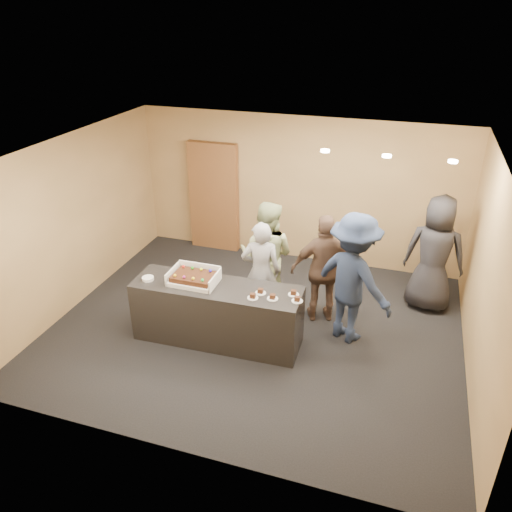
# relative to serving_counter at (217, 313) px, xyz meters

# --- Properties ---
(room) EXTENTS (6.04, 6.00, 2.70)m
(room) POSITION_rel_serving_counter_xyz_m (0.44, 0.46, 0.90)
(room) COLOR black
(room) RESTS_ON ground
(serving_counter) EXTENTS (2.42, 0.77, 0.90)m
(serving_counter) POSITION_rel_serving_counter_xyz_m (0.00, 0.00, 0.00)
(serving_counter) COLOR black
(serving_counter) RESTS_ON floor
(storage_cabinet) EXTENTS (0.97, 0.15, 2.13)m
(storage_cabinet) POSITION_rel_serving_counter_xyz_m (-1.20, 2.87, 0.61)
(storage_cabinet) COLOR brown
(storage_cabinet) RESTS_ON floor
(cake_box) EXTENTS (0.67, 0.46, 0.20)m
(cake_box) POSITION_rel_serving_counter_xyz_m (-0.34, 0.02, 0.50)
(cake_box) COLOR white
(cake_box) RESTS_ON serving_counter
(sheet_cake) EXTENTS (0.57, 0.39, 0.11)m
(sheet_cake) POSITION_rel_serving_counter_xyz_m (-0.34, 0.00, 0.55)
(sheet_cake) COLOR #321B0B
(sheet_cake) RESTS_ON cake_box
(plate_stack) EXTENTS (0.17, 0.17, 0.04)m
(plate_stack) POSITION_rel_serving_counter_xyz_m (-0.99, -0.13, 0.47)
(plate_stack) COLOR white
(plate_stack) RESTS_ON serving_counter
(slice_a) EXTENTS (0.15, 0.15, 0.07)m
(slice_a) POSITION_rel_serving_counter_xyz_m (0.58, -0.14, 0.47)
(slice_a) COLOR white
(slice_a) RESTS_ON serving_counter
(slice_b) EXTENTS (0.15, 0.15, 0.07)m
(slice_b) POSITION_rel_serving_counter_xyz_m (0.64, 0.01, 0.47)
(slice_b) COLOR white
(slice_b) RESTS_ON serving_counter
(slice_c) EXTENTS (0.15, 0.15, 0.07)m
(slice_c) POSITION_rel_serving_counter_xyz_m (0.84, -0.07, 0.47)
(slice_c) COLOR white
(slice_c) RESTS_ON serving_counter
(slice_d) EXTENTS (0.15, 0.15, 0.07)m
(slice_d) POSITION_rel_serving_counter_xyz_m (1.08, 0.11, 0.47)
(slice_d) COLOR white
(slice_d) RESTS_ON serving_counter
(slice_e) EXTENTS (0.15, 0.15, 0.07)m
(slice_e) POSITION_rel_serving_counter_xyz_m (1.16, -0.03, 0.47)
(slice_e) COLOR white
(slice_e) RESTS_ON serving_counter
(person_server_grey) EXTENTS (0.67, 0.53, 1.63)m
(person_server_grey) POSITION_rel_serving_counter_xyz_m (0.42, 0.73, 0.36)
(person_server_grey) COLOR #95959A
(person_server_grey) RESTS_ON floor
(person_sage_man) EXTENTS (0.90, 0.71, 1.81)m
(person_sage_man) POSITION_rel_serving_counter_xyz_m (0.41, 1.07, 0.45)
(person_sage_man) COLOR #9FAB79
(person_sage_man) RESTS_ON floor
(person_navy_man) EXTENTS (1.45, 1.23, 1.95)m
(person_navy_man) POSITION_rel_serving_counter_xyz_m (1.79, 0.66, 0.52)
(person_navy_man) COLOR #1E2944
(person_navy_man) RESTS_ON floor
(person_brown_extra) EXTENTS (1.09, 0.71, 1.73)m
(person_brown_extra) POSITION_rel_serving_counter_xyz_m (1.33, 1.02, 0.41)
(person_brown_extra) COLOR brown
(person_brown_extra) RESTS_ON floor
(person_dark_suit) EXTENTS (0.99, 0.71, 1.89)m
(person_dark_suit) POSITION_rel_serving_counter_xyz_m (2.88, 1.88, 0.50)
(person_dark_suit) COLOR #222227
(person_dark_suit) RESTS_ON floor
(ceiling_spotlights) EXTENTS (1.72, 0.12, 0.03)m
(ceiling_spotlights) POSITION_rel_serving_counter_xyz_m (2.04, 0.96, 2.22)
(ceiling_spotlights) COLOR #FFEAC6
(ceiling_spotlights) RESTS_ON ceiling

